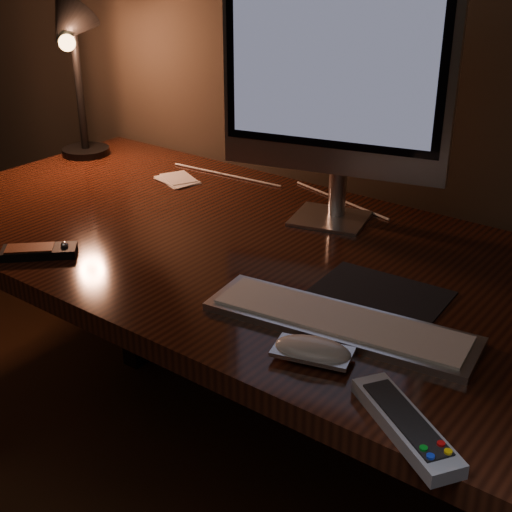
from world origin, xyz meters
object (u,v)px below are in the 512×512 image
Objects in this scene: monitor at (335,83)px; media_remote at (39,251)px; desk at (277,290)px; keyboard at (339,322)px; desk_lamp at (70,50)px; tv_remote at (405,424)px; mouse at (313,353)px.

media_remote is (-0.35, -0.48, -0.28)m from monitor.
monitor is (0.04, 0.13, 0.42)m from desk.
desk_lamp is (-1.00, 0.33, 0.28)m from keyboard.
tv_remote is (0.49, -0.41, 0.14)m from desk.
desk is 3.76× the size of desk_lamp.
keyboard is at bearing 83.50° from mouse.
tv_remote is at bearing -48.58° from keyboard.
tv_remote is (0.79, -0.05, 0.00)m from media_remote.
keyboard reaches higher than desk.
media_remote is at bearing -176.51° from keyboard.
keyboard is at bearing -39.35° from desk.
tv_remote is at bearing -39.80° from desk.
keyboard is (0.25, -0.36, -0.28)m from monitor.
desk_lamp is (-1.20, 0.50, 0.28)m from tv_remote.
monitor is at bearing 10.34° from media_remote.
media_remote and tv_remote have the same top height.
mouse is at bearing -47.22° from desk_lamp.
media_remote is 0.67m from desk_lamp.
desk_lamp is at bearing 141.01° from mouse.
desk_lamp is at bearing 167.92° from monitor.
mouse is 0.19m from tv_remote.
tv_remote reaches higher than mouse.
media_remote is at bearing -130.29° from desk.
desk_lamp reaches higher than mouse.
monitor reaches higher than tv_remote.
mouse is at bearing -42.36° from media_remote.
media_remote is at bearing -140.28° from monitor.
desk_lamp is at bearing 153.75° from keyboard.
media_remote is 0.32× the size of desk_lamp.
media_remote is (-0.30, -0.36, 0.14)m from desk.
tv_remote is at bearing -46.80° from desk_lamp.
mouse is 0.61m from media_remote.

